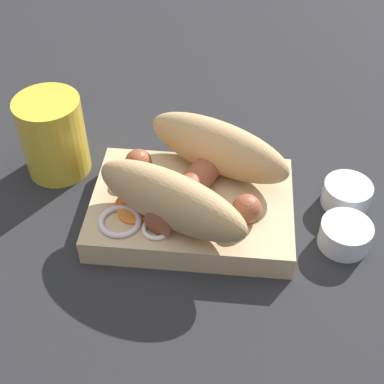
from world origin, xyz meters
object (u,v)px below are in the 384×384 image
bread_roll (195,172)px  sausage (190,185)px  condiment_cup_near (345,236)px  food_tray (192,208)px  condiment_cup_far (346,195)px  drink_glass (53,136)px

bread_roll → sausage: bearing=26.9°
sausage → condiment_cup_near: bearing=170.7°
food_tray → condiment_cup_far: (-0.17, -0.04, -0.00)m
food_tray → bread_roll: bread_roll is taller
food_tray → condiment_cup_near: bearing=172.4°
bread_roll → sausage: bread_roll is taller
food_tray → sausage: (0.00, -0.01, 0.03)m
condiment_cup_near → drink_glass: bearing=-15.1°
condiment_cup_near → bread_roll: bearing=-10.6°
food_tray → drink_glass: size_ratio=2.22×
sausage → condiment_cup_far: (-0.18, -0.03, -0.03)m
sausage → food_tray: bearing=114.5°
bread_roll → sausage: 0.02m
condiment_cup_far → food_tray: bearing=12.9°
food_tray → sausage: sausage is taller
bread_roll → condiment_cup_near: (-0.16, 0.03, -0.05)m
sausage → bread_roll: bearing=-153.1°
bread_roll → sausage: size_ratio=1.42×
sausage → drink_glass: 0.18m
bread_roll → condiment_cup_far: bearing=-169.6°
food_tray → drink_glass: (0.17, -0.07, 0.03)m
condiment_cup_far → sausage: bearing=11.0°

